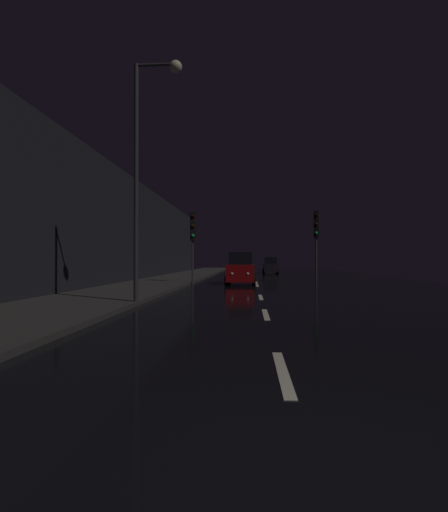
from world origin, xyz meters
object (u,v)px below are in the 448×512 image
traffic_light_far_right (316,230)px  car_approaching_headlights (241,269)px  streetlamp_overhead (148,148)px  car_distant_taillights (270,266)px  traffic_light_far_left (193,232)px

traffic_light_far_right → car_approaching_headlights: bearing=-62.6°
streetlamp_overhead → traffic_light_far_right: bearing=59.6°
streetlamp_overhead → car_distant_taillights: size_ratio=2.28×
traffic_light_far_left → car_distant_taillights: size_ratio=1.27×
traffic_light_far_right → car_distant_taillights: size_ratio=1.35×
streetlamp_overhead → car_distant_taillights: streetlamp_overhead is taller
car_distant_taillights → traffic_light_far_left: bearing=162.2°
traffic_light_far_left → car_approaching_headlights: traffic_light_far_left is taller
traffic_light_far_left → car_distant_taillights: bearing=147.9°
traffic_light_far_left → car_distant_taillights: traffic_light_far_left is taller
car_approaching_headlights → traffic_light_far_right: bearing=111.0°
traffic_light_far_right → car_distant_taillights: traffic_light_far_right is taller
streetlamp_overhead → car_distant_taillights: (5.95, 30.84, -4.66)m
traffic_light_far_right → streetlamp_overhead: (-8.26, -14.07, 1.84)m
traffic_light_far_left → car_distant_taillights: 20.22m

